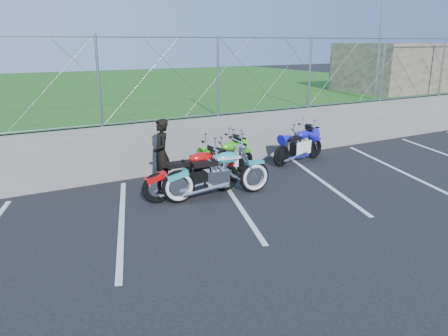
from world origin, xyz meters
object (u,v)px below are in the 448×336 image
person_standing (162,154)px  sportbike_green (225,160)px  cruiser_turquoise (219,175)px  naked_orange (194,176)px  sportbike_blue (299,147)px

person_standing → sportbike_green: bearing=100.5°
cruiser_turquoise → naked_orange: size_ratio=1.09×
sportbike_green → sportbike_blue: bearing=-6.6°
sportbike_blue → person_standing: person_standing is taller
sportbike_blue → naked_orange: bearing=-173.3°
naked_orange → sportbike_green: 1.52m
naked_orange → sportbike_green: size_ratio=1.17×
cruiser_turquoise → sportbike_green: 1.40m
cruiser_turquoise → naked_orange: (-0.45, 0.28, -0.01)m
naked_orange → sportbike_blue: naked_orange is taller
cruiser_turquoise → person_standing: size_ratio=1.54×
cruiser_turquoise → person_standing: 1.44m
cruiser_turquoise → sportbike_green: (0.80, 1.14, -0.06)m
sportbike_green → sportbike_blue: (2.44, 0.22, 0.00)m
naked_orange → sportbike_blue: (3.69, 1.08, -0.04)m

